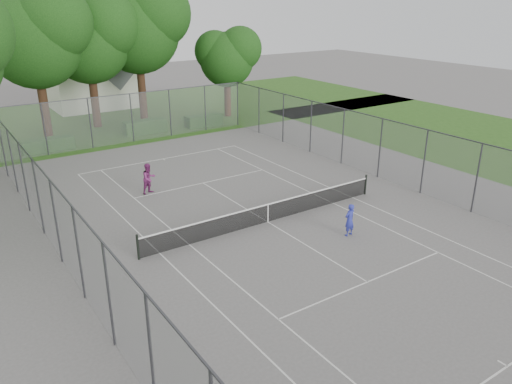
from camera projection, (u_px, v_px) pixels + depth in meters
ground at (268, 222)px, 23.46m from camera, size 120.00×120.00×0.00m
grass_far at (96, 118)px, 43.52m from camera, size 60.00×20.00×0.00m
court_markings at (268, 222)px, 23.46m from camera, size 11.03×23.83×0.01m
tennis_net at (268, 212)px, 23.27m from camera, size 12.87×0.10×1.10m
perimeter_fence at (268, 186)px, 22.80m from camera, size 18.08×34.08×3.52m
tree_far_left at (35, 34)px, 34.95m from camera, size 7.58×6.92×10.90m
tree_far_midleft at (89, 35)px, 38.17m from camera, size 7.24×6.61×10.40m
tree_far_midright at (138, 24)px, 40.63m from camera, size 7.96×7.27×11.44m
tree_far_right at (228, 55)px, 42.57m from camera, size 5.33×4.87×7.66m
hedge_left at (48, 145)px, 34.27m from camera, size 3.41×1.02×0.85m
hedge_mid at (145, 127)px, 38.64m from camera, size 3.30×0.94×1.04m
hedge_right at (203, 120)px, 40.89m from camera, size 3.02×1.11×0.91m
house at (90, 69)px, 46.59m from camera, size 7.22×5.59×8.99m
girl_player at (349, 220)px, 21.91m from camera, size 0.58×0.41×1.49m
woman_player at (149, 179)px, 26.64m from camera, size 0.96×0.84×1.67m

